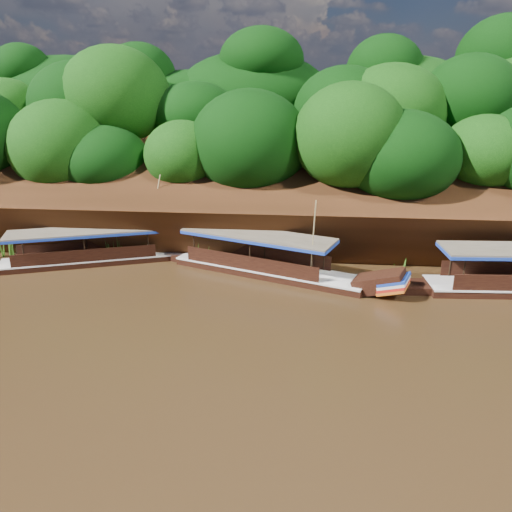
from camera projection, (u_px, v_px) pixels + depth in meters
The scene contains 5 objects.
ground at pixel (301, 331), 24.29m from camera, with size 160.00×160.00×0.00m, color black.
riverbank at pixel (305, 194), 45.02m from camera, with size 120.00×30.06×19.40m.
boat_1 at pixel (279, 267), 31.01m from camera, with size 14.52×7.21×5.80m.
boat_2 at pixel (110, 254), 33.63m from camera, with size 14.44×6.83×6.16m.
reeds at pixel (247, 250), 33.30m from camera, with size 49.53×2.57×2.04m.
Camera 1 is at (-0.06, -21.83, 11.48)m, focal length 35.00 mm.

